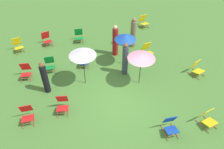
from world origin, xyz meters
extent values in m
plane|color=#477A33|center=(0.00, 0.00, 0.00)|extent=(40.00, 40.00, 0.00)
cube|color=olive|center=(4.10, 0.21, 0.02)|extent=(0.25, 0.74, 0.04)
cube|color=olive|center=(4.53, 0.33, 0.02)|extent=(0.25, 0.74, 0.04)
cube|color=yellow|center=(4.34, 0.17, 0.27)|extent=(0.58, 0.55, 0.13)
cube|color=yellow|center=(4.26, 0.46, 0.55)|extent=(0.53, 0.37, 0.57)
cylinder|color=olive|center=(4.40, -0.02, 0.20)|extent=(0.43, 0.15, 0.03)
cube|color=olive|center=(-4.43, 5.58, 0.02)|extent=(0.18, 0.75, 0.04)
cube|color=olive|center=(-4.00, 5.66, 0.02)|extent=(0.18, 0.75, 0.04)
cube|color=yellow|center=(-4.20, 5.52, 0.27)|extent=(0.56, 0.52, 0.13)
cube|color=yellow|center=(-4.26, 5.82, 0.55)|extent=(0.52, 0.34, 0.57)
cylinder|color=olive|center=(-4.16, 5.33, 0.20)|extent=(0.44, 0.11, 0.03)
cube|color=olive|center=(-1.17, 3.01, 0.02)|extent=(0.25, 0.74, 0.04)
cube|color=olive|center=(-0.75, 2.89, 0.02)|extent=(0.25, 0.74, 0.04)
cube|color=#1947B7|center=(-0.99, 2.85, 0.27)|extent=(0.58, 0.55, 0.13)
cube|color=#1947B7|center=(-0.90, 3.14, 0.55)|extent=(0.53, 0.37, 0.57)
cylinder|color=olive|center=(-1.05, 2.66, 0.20)|extent=(0.43, 0.15, 0.03)
cube|color=olive|center=(2.42, 2.56, 0.02)|extent=(0.09, 0.76, 0.04)
cube|color=olive|center=(2.86, 2.59, 0.02)|extent=(0.09, 0.76, 0.04)
cube|color=yellow|center=(2.65, 2.47, 0.27)|extent=(0.51, 0.46, 0.13)
cube|color=yellow|center=(2.63, 2.77, 0.55)|extent=(0.50, 0.28, 0.57)
cylinder|color=olive|center=(2.66, 2.28, 0.20)|extent=(0.44, 0.06, 0.03)
cube|color=olive|center=(3.73, 5.69, 0.02)|extent=(0.13, 0.76, 0.04)
cube|color=olive|center=(4.17, 5.74, 0.02)|extent=(0.13, 0.76, 0.04)
cube|color=yellow|center=(3.96, 5.62, 0.27)|extent=(0.53, 0.49, 0.13)
cube|color=yellow|center=(3.93, 5.92, 0.55)|extent=(0.51, 0.30, 0.57)
cylinder|color=olive|center=(3.99, 5.42, 0.20)|extent=(0.44, 0.08, 0.03)
cube|color=olive|center=(-4.33, 0.18, 0.02)|extent=(0.10, 0.76, 0.04)
cube|color=olive|center=(-3.89, 0.14, 0.02)|extent=(0.10, 0.76, 0.04)
cube|color=red|center=(-4.12, 0.06, 0.27)|extent=(0.52, 0.47, 0.13)
cube|color=red|center=(-4.09, 0.35, 0.55)|extent=(0.50, 0.29, 0.57)
cylinder|color=olive|center=(-4.14, -0.14, 0.20)|extent=(0.44, 0.07, 0.03)
cube|color=olive|center=(0.95, -2.34, 0.02)|extent=(0.14, 0.76, 0.04)
cube|color=olive|center=(1.39, -2.40, 0.02)|extent=(0.14, 0.76, 0.04)
cube|color=#1947B7|center=(1.16, -2.47, 0.27)|extent=(0.54, 0.50, 0.13)
cube|color=#1947B7|center=(1.20, -2.17, 0.55)|extent=(0.51, 0.31, 0.57)
cylinder|color=olive|center=(1.13, -2.67, 0.20)|extent=(0.44, 0.09, 0.03)
cube|color=olive|center=(-4.19, 3.06, 0.02)|extent=(0.19, 0.75, 0.04)
cube|color=olive|center=(-3.75, 2.97, 0.02)|extent=(0.19, 0.75, 0.04)
cube|color=red|center=(-3.99, 2.92, 0.27)|extent=(0.56, 0.52, 0.13)
cube|color=red|center=(-3.93, 3.21, 0.55)|extent=(0.52, 0.34, 0.57)
cylinder|color=olive|center=(-4.03, 2.72, 0.20)|extent=(0.44, 0.12, 0.03)
cube|color=olive|center=(-0.85, 5.45, 0.02)|extent=(0.16, 0.76, 0.04)
cube|color=olive|center=(-0.42, 5.38, 0.02)|extent=(0.16, 0.76, 0.04)
cube|color=#148C38|center=(-0.65, 5.32, 0.27)|extent=(0.54, 0.50, 0.13)
cube|color=#148C38|center=(-0.60, 5.61, 0.55)|extent=(0.51, 0.32, 0.57)
cylinder|color=olive|center=(-0.68, 5.12, 0.20)|extent=(0.44, 0.10, 0.03)
cube|color=olive|center=(-2.85, 0.25, 0.02)|extent=(0.25, 0.74, 0.04)
cube|color=olive|center=(-2.43, 0.13, 0.02)|extent=(0.25, 0.74, 0.04)
cube|color=red|center=(-2.67, 0.10, 0.27)|extent=(0.58, 0.55, 0.13)
cube|color=red|center=(-2.59, 0.39, 0.55)|extent=(0.53, 0.37, 0.57)
cylinder|color=olive|center=(-2.72, -0.09, 0.20)|extent=(0.43, 0.15, 0.03)
cube|color=olive|center=(-2.96, 3.19, 0.02)|extent=(0.11, 0.76, 0.04)
cube|color=olive|center=(-2.52, 3.14, 0.02)|extent=(0.11, 0.76, 0.04)
cube|color=#148C38|center=(-2.75, 3.06, 0.27)|extent=(0.52, 0.48, 0.13)
cube|color=#148C38|center=(-2.72, 3.36, 0.55)|extent=(0.50, 0.30, 0.57)
cylinder|color=olive|center=(-2.77, 2.87, 0.20)|extent=(0.44, 0.07, 0.03)
cube|color=olive|center=(-2.76, 5.69, 0.02)|extent=(0.18, 0.75, 0.04)
cube|color=olive|center=(-2.33, 5.77, 0.02)|extent=(0.18, 0.75, 0.04)
cube|color=red|center=(-2.52, 5.63, 0.27)|extent=(0.55, 0.52, 0.13)
cube|color=red|center=(-2.58, 5.93, 0.55)|extent=(0.52, 0.33, 0.57)
cylinder|color=olive|center=(-2.49, 5.44, 0.20)|extent=(0.44, 0.11, 0.03)
cube|color=olive|center=(2.58, -2.60, 0.02)|extent=(0.15, 0.76, 0.04)
cube|color=olive|center=(3.01, -2.54, 0.02)|extent=(0.15, 0.76, 0.04)
cube|color=yellow|center=(2.81, -2.67, 0.27)|extent=(0.54, 0.50, 0.13)
cube|color=yellow|center=(2.76, -2.37, 0.55)|extent=(0.51, 0.31, 0.57)
cylinder|color=olive|center=(2.84, -2.87, 0.20)|extent=(0.44, 0.09, 0.03)
cylinder|color=black|center=(-1.27, 1.61, 0.96)|extent=(0.03, 0.03, 1.92)
cone|color=white|center=(-1.27, 1.61, 1.82)|extent=(1.25, 1.25, 0.25)
cylinder|color=black|center=(1.25, 0.71, 0.87)|extent=(0.03, 0.03, 1.74)
cone|color=pink|center=(1.25, 0.71, 1.64)|extent=(1.29, 1.29, 0.25)
cylinder|color=black|center=(1.15, 2.39, 0.91)|extent=(0.03, 0.03, 1.82)
cone|color=#194CB2|center=(1.15, 2.39, 1.70)|extent=(1.09, 1.09, 0.30)
cylinder|color=maroon|center=(0.98, 3.37, 0.83)|extent=(0.40, 0.40, 1.66)
sphere|color=beige|center=(0.98, 3.37, 1.75)|extent=(0.22, 0.22, 0.22)
cylinder|color=black|center=(-3.10, 1.67, 0.74)|extent=(0.38, 0.38, 1.48)
sphere|color=brown|center=(-3.10, 1.67, 1.59)|extent=(0.24, 0.24, 0.24)
cylinder|color=#333847|center=(0.86, 1.63, 0.82)|extent=(0.41, 0.41, 1.64)
sphere|color=brown|center=(0.86, 1.63, 1.74)|extent=(0.22, 0.22, 0.22)
cylinder|color=#72664C|center=(2.26, 3.80, 0.83)|extent=(0.34, 0.34, 1.66)
sphere|color=#936647|center=(2.26, 3.80, 1.75)|extent=(0.21, 0.21, 0.21)
camera|label=1|loc=(-2.83, -6.58, 7.73)|focal=36.20mm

